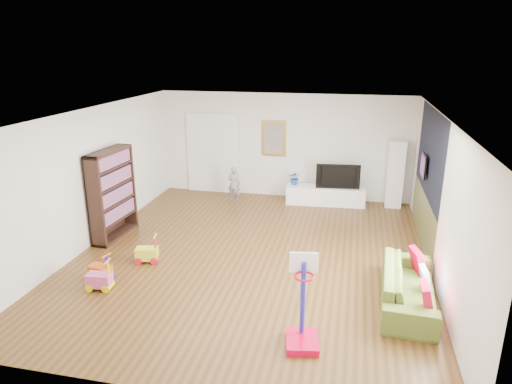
% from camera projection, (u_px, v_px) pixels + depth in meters
% --- Properties ---
extents(floor, '(6.50, 7.50, 0.00)m').
position_uv_depth(floor, '(252.00, 255.00, 8.74)').
color(floor, brown).
rests_on(floor, ground).
extents(ceiling, '(6.50, 7.50, 0.00)m').
position_uv_depth(ceiling, '(251.00, 114.00, 7.91)').
color(ceiling, white).
rests_on(ceiling, ground).
extents(wall_back, '(6.50, 0.00, 2.70)m').
position_uv_depth(wall_back, '(284.00, 146.00, 11.81)').
color(wall_back, silver).
rests_on(wall_back, ground).
extents(wall_front, '(6.50, 0.00, 2.70)m').
position_uv_depth(wall_front, '(172.00, 291.00, 4.83)').
color(wall_front, white).
rests_on(wall_front, ground).
extents(wall_left, '(0.00, 7.50, 2.70)m').
position_uv_depth(wall_left, '(91.00, 178.00, 8.98)').
color(wall_left, silver).
rests_on(wall_left, ground).
extents(wall_right, '(0.00, 7.50, 2.70)m').
position_uv_depth(wall_right, '(440.00, 200.00, 7.66)').
color(wall_right, silver).
rests_on(wall_right, ground).
extents(navy_accent, '(0.01, 3.20, 1.70)m').
position_uv_depth(navy_accent, '(430.00, 153.00, 8.81)').
color(navy_accent, black).
rests_on(navy_accent, wall_right).
extents(olive_wainscot, '(0.01, 3.20, 1.00)m').
position_uv_depth(olive_wainscot, '(422.00, 218.00, 9.23)').
color(olive_wainscot, brown).
rests_on(olive_wainscot, wall_right).
extents(doorway, '(1.45, 0.06, 2.10)m').
position_uv_depth(doorway, '(213.00, 154.00, 12.25)').
color(doorway, white).
rests_on(doorway, ground).
extents(painting_back, '(0.62, 0.06, 0.92)m').
position_uv_depth(painting_back, '(274.00, 138.00, 11.76)').
color(painting_back, gold).
rests_on(painting_back, wall_back).
extents(artwork_right, '(0.04, 0.56, 0.46)m').
position_uv_depth(artwork_right, '(424.00, 165.00, 9.10)').
color(artwork_right, '#7F3F8C').
rests_on(artwork_right, wall_right).
extents(media_console, '(1.98, 0.62, 0.46)m').
position_uv_depth(media_console, '(325.00, 195.00, 11.50)').
color(media_console, white).
rests_on(media_console, ground).
extents(tall_cabinet, '(0.39, 0.39, 1.67)m').
position_uv_depth(tall_cabinet, '(395.00, 174.00, 11.17)').
color(tall_cabinet, white).
rests_on(tall_cabinet, ground).
extents(bookshelf, '(0.40, 1.28, 1.85)m').
position_uv_depth(bookshelf, '(112.00, 194.00, 9.35)').
color(bookshelf, black).
rests_on(bookshelf, ground).
extents(sofa, '(0.90, 2.04, 0.58)m').
position_uv_depth(sofa, '(409.00, 286.00, 7.03)').
color(sofa, '#586E26').
rests_on(sofa, ground).
extents(basketball_hoop, '(0.52, 0.60, 1.27)m').
position_uv_depth(basketball_hoop, '(303.00, 303.00, 5.94)').
color(basketball_hoop, '#C9002A').
rests_on(basketball_hoop, ground).
extents(ride_on_yellow, '(0.44, 0.33, 0.53)m').
position_uv_depth(ride_on_yellow, '(147.00, 249.00, 8.39)').
color(ride_on_yellow, yellow).
rests_on(ride_on_yellow, ground).
extents(ride_on_orange, '(0.41, 0.31, 0.50)m').
position_uv_depth(ride_on_orange, '(100.00, 267.00, 7.75)').
color(ride_on_orange, '#D35613').
rests_on(ride_on_orange, ground).
extents(ride_on_pink, '(0.42, 0.28, 0.52)m').
position_uv_depth(ride_on_pink, '(99.00, 275.00, 7.44)').
color(ride_on_pink, '#D15490').
rests_on(ride_on_pink, ground).
extents(child, '(0.34, 0.24, 0.91)m').
position_uv_depth(child, '(234.00, 184.00, 11.68)').
color(child, gray).
rests_on(child, ground).
extents(tv, '(1.08, 0.24, 0.62)m').
position_uv_depth(tv, '(338.00, 175.00, 11.30)').
color(tv, black).
rests_on(tv, media_console).
extents(vase_plant, '(0.33, 0.29, 0.35)m').
position_uv_depth(vase_plant, '(295.00, 178.00, 11.56)').
color(vase_plant, '#1A4992').
rests_on(vase_plant, media_console).
extents(pillow_left, '(0.10, 0.39, 0.39)m').
position_uv_depth(pillow_left, '(427.00, 297.00, 6.41)').
color(pillow_left, red).
rests_on(pillow_left, sofa).
extents(pillow_center, '(0.11, 0.35, 0.35)m').
position_uv_depth(pillow_center, '(425.00, 278.00, 6.92)').
color(pillow_center, white).
rests_on(pillow_center, sofa).
extents(pillow_right, '(0.20, 0.41, 0.40)m').
position_uv_depth(pillow_right, '(417.00, 261.00, 7.50)').
color(pillow_right, '#B90027').
rests_on(pillow_right, sofa).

